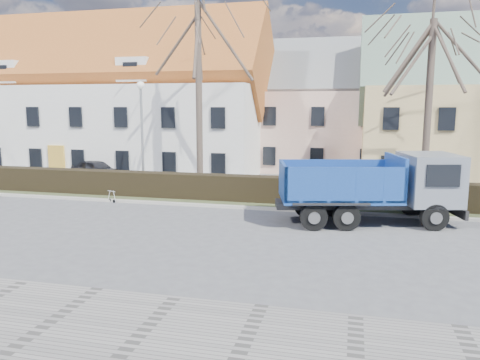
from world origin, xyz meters
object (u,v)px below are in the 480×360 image
(cart_frame, at_px, (109,195))
(parked_car_a, at_px, (97,170))
(dump_truck, at_px, (362,188))
(streetlight, at_px, (142,138))

(cart_frame, height_order, parked_car_a, parked_car_a)
(parked_car_a, bearing_deg, dump_truck, -94.59)
(dump_truck, xyz_separation_m, streetlight, (-11.66, 3.92, 1.60))
(dump_truck, relative_size, streetlight, 1.21)
(cart_frame, bearing_deg, dump_truck, -6.52)
(cart_frame, bearing_deg, parked_car_a, 124.94)
(dump_truck, height_order, parked_car_a, dump_truck)
(parked_car_a, bearing_deg, cart_frame, -125.07)
(streetlight, distance_m, parked_car_a, 6.81)
(streetlight, bearing_deg, parked_car_a, 143.72)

